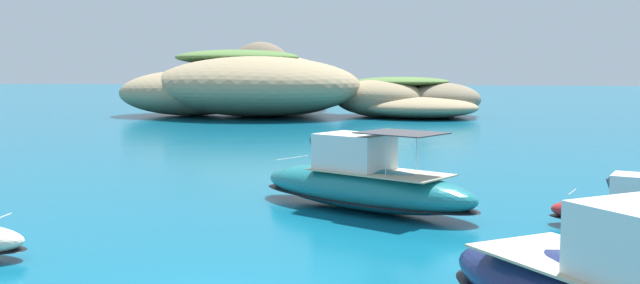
{
  "coord_description": "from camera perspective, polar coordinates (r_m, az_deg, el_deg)",
  "views": [
    {
      "loc": [
        4.94,
        -16.59,
        5.82
      ],
      "look_at": [
        0.41,
        20.66,
        1.86
      ],
      "focal_mm": 40.73,
      "sensor_mm": 36.0,
      "label": 1
    }
  ],
  "objects": [
    {
      "name": "islet_small",
      "position": [
        84.31,
        6.78,
        3.27
      ],
      "size": [
        20.86,
        20.75,
        4.48
      ],
      "color": "#84755B",
      "rests_on": "ground"
    },
    {
      "name": "motorboat_teal",
      "position": [
        29.52,
        3.43,
        -3.32
      ],
      "size": [
        10.39,
        8.25,
        3.24
      ],
      "color": "#19727A",
      "rests_on": "ground"
    },
    {
      "name": "islet_large",
      "position": [
        87.93,
        -5.35,
        4.5
      ],
      "size": [
        31.89,
        34.24,
        8.84
      ],
      "color": "#9E8966",
      "rests_on": "ground"
    }
  ]
}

